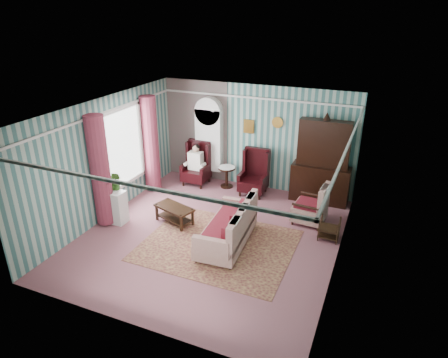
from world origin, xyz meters
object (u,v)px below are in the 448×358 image
at_px(dresser_hutch, 322,159).
at_px(round_side_table, 227,177).
at_px(sofa, 227,221).
at_px(coffee_table, 175,215).
at_px(floral_armchair, 310,202).
at_px(bookcase, 209,144).
at_px(nest_table, 329,228).
at_px(wingback_left, 196,164).
at_px(plant_stand, 114,207).
at_px(wingback_right, 253,173).
at_px(seated_woman, 196,165).

relative_size(dresser_hutch, round_side_table, 3.93).
distance_m(sofa, coffee_table, 1.59).
relative_size(dresser_hutch, floral_armchair, 2.26).
xyz_separation_m(bookcase, floral_armchair, (3.25, -1.34, -0.60)).
bearing_deg(floral_armchair, nest_table, -132.33).
xyz_separation_m(wingback_left, coffee_table, (0.54, -2.24, -0.41)).
bearing_deg(nest_table, wingback_left, 159.15).
bearing_deg(coffee_table, dresser_hutch, 40.36).
xyz_separation_m(wingback_left, sofa, (2.05, -2.61, -0.06)).
relative_size(plant_stand, floral_armchair, 0.77).
height_order(round_side_table, plant_stand, plant_stand).
xyz_separation_m(wingback_right, plant_stand, (-2.55, -2.75, -0.22)).
height_order(bookcase, sofa, bookcase).
bearing_deg(plant_stand, bookcase, 71.51).
xyz_separation_m(seated_woman, floral_armchair, (3.50, -0.95, -0.07)).
bearing_deg(seated_woman, floral_armchair, -15.19).
bearing_deg(wingback_right, floral_armchair, -28.50).
bearing_deg(round_side_table, floral_armchair, -22.93).
distance_m(bookcase, wingback_left, 0.68).
bearing_deg(plant_stand, sofa, 2.78).
height_order(bookcase, coffee_table, bookcase).
relative_size(round_side_table, sofa, 0.31).
relative_size(bookcase, nest_table, 4.15).
bearing_deg(floral_armchair, dresser_hutch, 4.14).
height_order(dresser_hutch, round_side_table, dresser_hutch).
xyz_separation_m(dresser_hutch, plant_stand, (-4.30, -3.02, -0.78)).
relative_size(dresser_hutch, plant_stand, 2.95).
xyz_separation_m(wingback_right, nest_table, (2.32, -1.55, -0.35)).
distance_m(bookcase, dresser_hutch, 3.25).
height_order(dresser_hutch, wingback_left, dresser_hutch).
bearing_deg(dresser_hutch, wingback_left, -175.59).
distance_m(dresser_hutch, round_side_table, 2.75).
distance_m(seated_woman, sofa, 3.32).
bearing_deg(floral_armchair, wingback_right, 65.65).
distance_m(bookcase, seated_woman, 0.70).
xyz_separation_m(dresser_hutch, coffee_table, (-2.96, -2.51, -0.97)).
distance_m(dresser_hutch, wingback_right, 1.86).
height_order(wingback_right, round_side_table, wingback_right).
height_order(plant_stand, sofa, sofa).
height_order(bookcase, nest_table, bookcase).
height_order(wingback_left, nest_table, wingback_left).
distance_m(seated_woman, coffee_table, 2.34).
height_order(bookcase, floral_armchair, bookcase).
bearing_deg(wingback_left, sofa, -51.93).
height_order(seated_woman, floral_armchair, seated_woman).
bearing_deg(seated_woman, coffee_table, -76.43).
relative_size(sofa, floral_armchair, 1.87).
bearing_deg(bookcase, nest_table, -26.92).
xyz_separation_m(plant_stand, sofa, (2.85, 0.14, 0.17)).
bearing_deg(plant_stand, wingback_left, 73.78).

